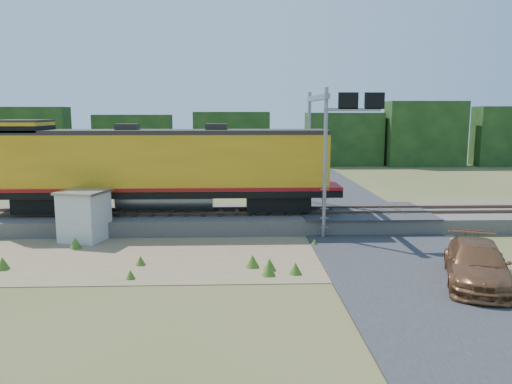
{
  "coord_description": "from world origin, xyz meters",
  "views": [
    {
      "loc": [
        0.06,
        -20.92,
        6.2
      ],
      "look_at": [
        0.94,
        3.0,
        2.4
      ],
      "focal_mm": 35.0,
      "sensor_mm": 36.0,
      "label": 1
    }
  ],
  "objects_px": {
    "shed": "(84,215)",
    "car": "(477,264)",
    "locomotive": "(159,166)",
    "signal_gantry": "(326,126)"
  },
  "relations": [
    {
      "from": "locomotive",
      "to": "signal_gantry",
      "type": "height_order",
      "value": "signal_gantry"
    },
    {
      "from": "shed",
      "to": "car",
      "type": "bearing_deg",
      "value": -7.6
    },
    {
      "from": "locomotive",
      "to": "signal_gantry",
      "type": "relative_size",
      "value": 2.55
    },
    {
      "from": "signal_gantry",
      "to": "locomotive",
      "type": "bearing_deg",
      "value": 175.65
    },
    {
      "from": "signal_gantry",
      "to": "car",
      "type": "relative_size",
      "value": 1.43
    },
    {
      "from": "shed",
      "to": "car",
      "type": "relative_size",
      "value": 0.49
    },
    {
      "from": "signal_gantry",
      "to": "car",
      "type": "xyz_separation_m",
      "value": [
        4.06,
        -9.01,
        -4.79
      ]
    },
    {
      "from": "locomotive",
      "to": "car",
      "type": "distance_m",
      "value": 16.4
    },
    {
      "from": "shed",
      "to": "car",
      "type": "distance_m",
      "value": 17.66
    },
    {
      "from": "locomotive",
      "to": "car",
      "type": "height_order",
      "value": "locomotive"
    }
  ]
}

